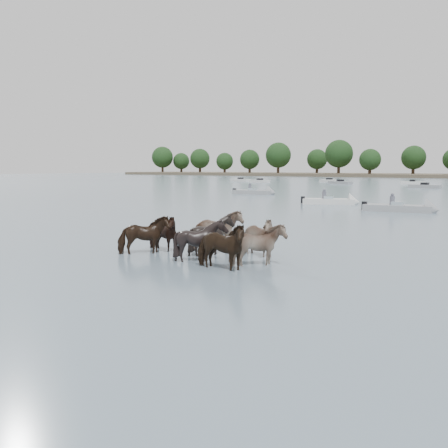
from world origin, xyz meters
The scene contains 7 objects.
ground centered at (0.00, 0.00, 0.00)m, with size 400.00×400.00×0.00m, color slate.
shoreline centered at (-70.00, 150.00, 0.50)m, with size 160.00×30.00×1.00m, color #4C4233.
pony_herd centered at (0.16, -0.53, 0.65)m, with size 6.39×4.51×1.67m.
motorboat_a centered at (-6.02, 25.79, 0.23)m, with size 5.04×3.49×1.92m.
motorboat_b centered at (1.02, 21.95, 0.23)m, with size 5.42×2.38×1.92m.
motorboat_f centered at (-19.72, 35.15, 0.23)m, with size 5.42×2.66×1.92m.
treeline centered at (-65.62, 147.12, 6.92)m, with size 147.08×20.49×12.54m.
Camera 1 is at (10.69, -14.16, 3.20)m, focal length 39.25 mm.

